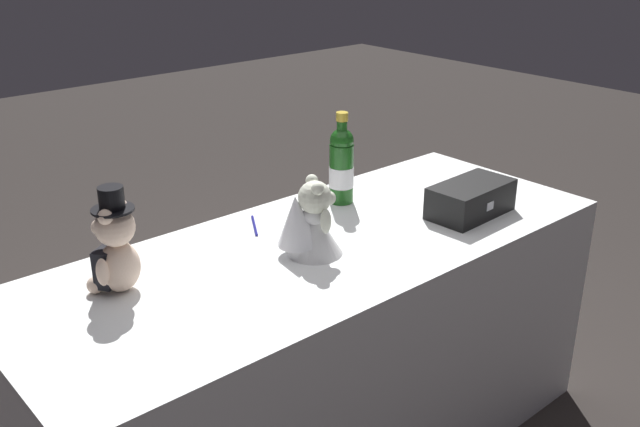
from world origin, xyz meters
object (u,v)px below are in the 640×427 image
(teddy_bear_groom, at_px, (115,248))
(gift_case_black, at_px, (471,199))
(signing_pen, at_px, (254,225))
(teddy_bear_bride, at_px, (310,222))
(champagne_bottle, at_px, (341,165))

(teddy_bear_groom, relative_size, gift_case_black, 0.97)
(teddy_bear_groom, distance_m, signing_pen, 0.54)
(teddy_bear_bride, xyz_separation_m, champagne_bottle, (0.35, 0.24, 0.03))
(teddy_bear_bride, bearing_deg, gift_case_black, -11.25)
(champagne_bottle, bearing_deg, gift_case_black, -55.77)
(teddy_bear_bride, bearing_deg, signing_pen, 90.99)
(champagne_bottle, distance_m, gift_case_black, 0.45)
(teddy_bear_groom, height_order, signing_pen, teddy_bear_groom)
(gift_case_black, bearing_deg, champagne_bottle, 124.23)
(teddy_bear_groom, xyz_separation_m, teddy_bear_bride, (0.52, -0.16, -0.02))
(teddy_bear_groom, bearing_deg, gift_case_black, -14.16)
(teddy_bear_bride, distance_m, signing_pen, 0.29)
(teddy_bear_bride, xyz_separation_m, gift_case_black, (0.60, -0.12, -0.05))
(gift_case_black, bearing_deg, teddy_bear_groom, 165.84)
(champagne_bottle, xyz_separation_m, signing_pen, (-0.35, 0.03, -0.13))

